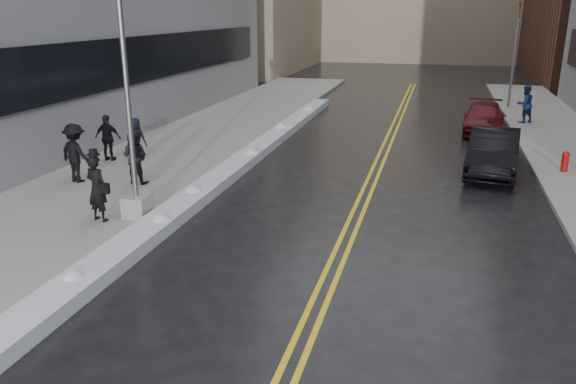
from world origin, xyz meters
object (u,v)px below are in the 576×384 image
Objects in this scene: pedestrian_c at (136,139)px; pedestrian_fedora at (97,188)px; car_maroon at (485,118)px; pedestrian_e at (76,153)px; pedestrian_east at (525,104)px; car_black at (493,152)px; fire_hydrant at (565,160)px; pedestrian_d at (108,138)px; traffic_signal at (515,50)px; pedestrian_b at (135,157)px; lamppost at (131,132)px.

pedestrian_fedora is at bearing 104.11° from pedestrian_c.
car_maroon is (10.85, 15.50, -0.39)m from pedestrian_fedora.
pedestrian_e is 1.04× the size of pedestrian_east.
car_black is 1.01× the size of car_maroon.
fire_hydrant is 7.35m from car_maroon.
car_maroon is (0.16, 7.34, -0.10)m from car_black.
pedestrian_fedora is 18.93m from car_maroon.
pedestrian_fedora reaches higher than pedestrian_d.
pedestrian_e is at bearing -133.75° from car_maroon.
pedestrian_east reaches higher than car_black.
car_black is 7.34m from car_maroon.
traffic_signal reaches higher than car_black.
pedestrian_b is at bearing -125.07° from traffic_signal.
pedestrian_east is 0.40× the size of car_maroon.
car_maroon is at bearing 95.63° from car_black.
pedestrian_d is at bearing -141.56° from car_maroon.
pedestrian_fedora is at bearing -119.30° from traffic_signal.
pedestrian_b is 0.91× the size of pedestrian_e.
fire_hydrant is 15.67m from pedestrian_fedora.
pedestrian_b is at bearing -152.92° from pedestrian_e.
lamppost reaches higher than pedestrian_fedora.
pedestrian_c is at bearing -163.73° from car_black.
traffic_signal is at bearing -123.62° from pedestrian_b.
pedestrian_c is 1.03m from pedestrian_d.
traffic_signal is 3.29× the size of pedestrian_fedora.
pedestrian_fedora is 1.13× the size of pedestrian_c.
pedestrian_b is at bearing 13.75° from pedestrian_east.
pedestrian_fedora is 1.05× the size of pedestrian_d.
pedestrian_d is at bearing -63.46° from pedestrian_e.
lamppost is at bearing -146.96° from fire_hydrant.
fire_hydrant is 0.45× the size of pedestrian_c.
traffic_signal is at bearing 79.35° from car_maroon.
pedestrian_b is 3.02m from pedestrian_c.
pedestrian_fedora is at bearing 148.36° from pedestrian_e.
fire_hydrant is 0.16× the size of car_maroon.
pedestrian_d is 0.93× the size of pedestrian_east.
car_black is (10.69, 8.17, -0.29)m from pedestrian_fedora.
car_black is at bearing -173.25° from pedestrian_d.
pedestrian_c is at bearing -59.47° from pedestrian_b.
pedestrian_east is at bearing 52.23° from car_maroon.
pedestrian_d is at bearing -170.29° from fire_hydrant.
car_maroon is at bearing -121.35° from pedestrian_e.
pedestrian_fedora is 3.48m from pedestrian_b.
fire_hydrant is 0.16× the size of car_black.
pedestrian_d is (-15.88, -16.80, -2.38)m from traffic_signal.
pedestrian_c is 0.34× the size of car_black.
pedestrian_d is 0.38× the size of car_maroon.
car_maroon is (-1.79, -7.02, -2.73)m from traffic_signal.
fire_hydrant is at bearing 58.88° from pedestrian_east.
pedestrian_east is (15.62, 14.79, -0.04)m from pedestrian_e.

